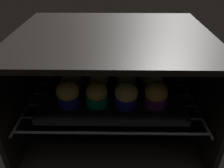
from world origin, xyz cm
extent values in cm
cube|color=black|center=(0.00, 22.00, -0.75)|extent=(59.00, 47.00, 1.50)
cube|color=black|center=(0.00, 22.00, 34.75)|extent=(59.00, 47.00, 1.50)
cube|color=black|center=(0.00, 44.75, 17.00)|extent=(59.00, 1.50, 34.00)
cube|color=black|center=(-28.75, 22.00, 17.00)|extent=(1.50, 47.00, 34.00)
cube|color=black|center=(28.75, 22.00, 17.00)|extent=(1.50, 47.00, 34.00)
cylinder|color=#4C494C|center=(0.00, 3.00, 13.60)|extent=(54.00, 0.80, 0.80)
cylinder|color=#4C494C|center=(0.00, 9.33, 13.60)|extent=(54.00, 0.80, 0.80)
cylinder|color=#4C494C|center=(0.00, 15.67, 13.60)|extent=(54.00, 0.80, 0.80)
cylinder|color=#4C494C|center=(0.00, 22.00, 13.60)|extent=(54.00, 0.80, 0.80)
cylinder|color=#4C494C|center=(0.00, 28.33, 13.60)|extent=(54.00, 0.80, 0.80)
cylinder|color=#4C494C|center=(0.00, 34.67, 13.60)|extent=(54.00, 0.80, 0.80)
cylinder|color=#4C494C|center=(0.00, 41.00, 13.60)|extent=(54.00, 0.80, 0.80)
cylinder|color=#4C494C|center=(-27.00, 22.00, 13.60)|extent=(0.80, 42.00, 0.80)
cylinder|color=#4C494C|center=(27.00, 22.00, 13.60)|extent=(0.80, 42.00, 0.80)
cube|color=black|center=(0.00, 23.02, 14.60)|extent=(44.30, 35.26, 1.20)
cube|color=black|center=(0.00, 5.79, 15.70)|extent=(44.30, 0.80, 1.00)
cube|color=black|center=(0.00, 40.25, 15.70)|extent=(44.30, 0.80, 1.00)
cube|color=black|center=(-21.75, 23.02, 15.70)|extent=(0.80, 35.26, 1.00)
cube|color=black|center=(21.75, 23.02, 15.70)|extent=(0.80, 35.26, 1.00)
cylinder|color=#1928B7|center=(-13.32, 14.22, 16.88)|extent=(6.78, 6.78, 3.36)
sphere|color=#DBBC60|center=(-13.32, 14.22, 19.95)|extent=(7.05, 7.05, 7.05)
sphere|color=#28702D|center=(-13.94, 13.36, 22.93)|extent=(1.68, 1.68, 1.68)
cylinder|color=#0C8C84|center=(-4.48, 14.14, 16.88)|extent=(6.78, 6.78, 3.36)
sphere|color=gold|center=(-4.48, 14.14, 19.86)|extent=(6.56, 6.56, 6.56)
cylinder|color=#1928B7|center=(4.44, 13.76, 16.88)|extent=(6.78, 6.78, 3.36)
sphere|color=#E0CC7A|center=(4.44, 13.76, 19.86)|extent=(7.00, 7.00, 7.00)
sphere|color=#19511E|center=(3.93, 13.57, 22.39)|extent=(1.66, 1.66, 1.66)
cylinder|color=#7A238C|center=(13.51, 14.13, 16.88)|extent=(6.78, 6.78, 3.36)
sphere|color=gold|center=(13.51, 14.13, 19.79)|extent=(6.94, 6.94, 6.94)
sphere|color=#28702D|center=(12.52, 14.22, 22.58)|extent=(1.69, 1.69, 1.69)
cylinder|color=red|center=(-13.76, 23.29, 16.88)|extent=(6.78, 6.78, 3.36)
sphere|color=gold|center=(-13.76, 23.29, 19.53)|extent=(6.57, 6.57, 6.57)
sphere|color=#19511E|center=(-14.50, 23.62, 21.92)|extent=(2.51, 2.51, 2.51)
cylinder|color=#1928B7|center=(-4.38, 22.84, 16.88)|extent=(6.78, 6.78, 3.36)
sphere|color=#E0CC7A|center=(-4.38, 22.84, 19.29)|extent=(6.67, 6.67, 6.67)
sphere|color=#28702D|center=(-3.90, 22.94, 21.34)|extent=(2.16, 2.16, 2.16)
cylinder|color=#1928B7|center=(4.85, 23.17, 16.88)|extent=(6.78, 6.78, 3.36)
sphere|color=#DBBC60|center=(4.85, 23.17, 19.13)|extent=(6.70, 6.70, 6.70)
sphere|color=#1E6023|center=(4.88, 22.97, 21.90)|extent=(1.98, 1.98, 1.98)
cylinder|color=#0C8C84|center=(13.71, 22.68, 16.88)|extent=(6.78, 6.78, 3.36)
sphere|color=#E0CC7A|center=(13.71, 22.68, 19.39)|extent=(6.62, 6.62, 6.62)
sphere|color=#19511E|center=(13.75, 22.96, 21.78)|extent=(2.32, 2.32, 2.32)
cylinder|color=#0C8C84|center=(-13.84, 31.68, 16.88)|extent=(6.78, 6.78, 3.36)
sphere|color=gold|center=(-13.84, 31.68, 19.24)|extent=(7.13, 7.13, 7.13)
sphere|color=#1E6023|center=(-14.14, 31.71, 21.32)|extent=(2.12, 2.12, 2.12)
cylinder|color=#1928B7|center=(-4.58, 31.88, 16.88)|extent=(6.78, 6.78, 3.36)
sphere|color=#E0CC7A|center=(-4.58, 31.88, 19.72)|extent=(7.40, 7.40, 7.40)
cylinder|color=#7A238C|center=(4.46, 31.91, 16.88)|extent=(6.78, 6.78, 3.36)
sphere|color=#E0CC7A|center=(4.46, 31.91, 19.43)|extent=(7.33, 7.33, 7.33)
sphere|color=#19511E|center=(5.27, 32.49, 21.57)|extent=(1.97, 1.97, 1.97)
cylinder|color=silver|center=(13.16, 31.78, 16.88)|extent=(6.78, 6.78, 3.36)
sphere|color=#DBBC60|center=(13.16, 31.78, 19.33)|extent=(7.04, 7.04, 7.04)
sphere|color=#28702D|center=(12.21, 32.36, 21.97)|extent=(2.45, 2.45, 2.45)
camera|label=1|loc=(0.93, -42.69, 57.21)|focal=36.20mm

